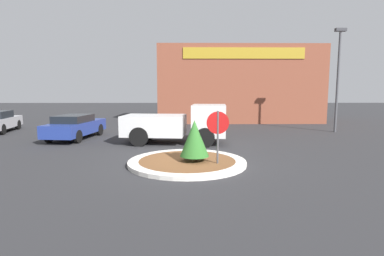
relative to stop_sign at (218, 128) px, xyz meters
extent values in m
plane|color=#2D2D30|center=(-1.10, 0.51, -1.42)|extent=(120.00, 120.00, 0.00)
cylinder|color=silver|center=(-1.10, 0.51, -1.35)|extent=(4.46, 4.46, 0.14)
cylinder|color=brown|center=(-1.10, 0.51, -1.35)|extent=(3.66, 3.66, 0.14)
cylinder|color=#4C4C51|center=(0.00, 0.00, -0.40)|extent=(0.07, 0.07, 2.05)
cylinder|color=#B71414|center=(0.00, 0.00, 0.20)|extent=(0.81, 0.03, 0.81)
cylinder|color=brown|center=(-0.83, 0.38, -1.18)|extent=(0.08, 0.08, 0.18)
cone|color=#2D6B28|center=(-0.83, 0.38, -0.41)|extent=(1.08, 1.08, 1.35)
cube|color=silver|center=(0.02, 4.88, -0.18)|extent=(1.90, 2.24, 1.62)
cube|color=silver|center=(-2.84, 5.16, -0.46)|extent=(3.39, 2.49, 1.05)
cube|color=black|center=(0.61, 4.82, 0.10)|extent=(0.22, 1.86, 0.57)
cylinder|color=black|center=(-0.04, 5.90, -0.94)|extent=(0.99, 0.33, 0.97)
cylinder|color=black|center=(-0.24, 3.89, -0.94)|extent=(0.99, 0.33, 0.97)
cylinder|color=black|center=(-3.32, 6.22, -0.94)|extent=(0.99, 0.33, 0.97)
cylinder|color=black|center=(-3.52, 4.21, -0.94)|extent=(0.99, 0.33, 0.97)
cube|color=brown|center=(3.50, 17.28, 1.90)|extent=(14.21, 6.00, 6.64)
cube|color=#B28E23|center=(3.50, 14.25, 4.40)|extent=(9.95, 0.08, 0.90)
cube|color=navy|center=(-7.57, 6.70, -0.78)|extent=(2.26, 4.81, 0.69)
cube|color=black|center=(-7.59, 6.47, -0.23)|extent=(1.79, 2.39, 0.40)
cylinder|color=black|center=(-8.22, 8.22, -1.07)|extent=(0.27, 0.72, 0.71)
cylinder|color=black|center=(-6.60, 8.04, -1.07)|extent=(0.27, 0.72, 0.71)
cylinder|color=black|center=(-8.53, 5.36, -1.07)|extent=(0.27, 0.72, 0.71)
cylinder|color=black|center=(-6.92, 5.18, -1.07)|extent=(0.27, 0.72, 0.71)
cylinder|color=black|center=(-13.36, 11.03, -1.08)|extent=(0.33, 0.71, 0.68)
cylinder|color=black|center=(-12.83, 8.35, -1.08)|extent=(0.33, 0.71, 0.68)
cylinder|color=#4C4C51|center=(8.89, 9.37, 1.86)|extent=(0.16, 0.16, 6.57)
cube|color=#38383D|center=(8.89, 9.37, 5.30)|extent=(0.70, 0.30, 0.20)
camera|label=1|loc=(-1.06, -10.59, 1.32)|focal=28.00mm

